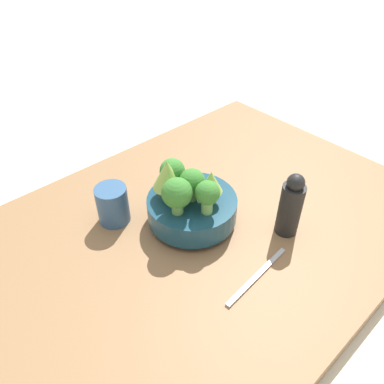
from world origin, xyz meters
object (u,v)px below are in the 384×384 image
(bowl, at_px, (192,208))
(fork, at_px, (257,276))
(pepper_mill, at_px, (291,206))
(cup, at_px, (113,205))

(bowl, xyz_separation_m, fork, (-0.01, -0.21, -0.04))
(pepper_mill, distance_m, fork, 0.17)
(pepper_mill, relative_size, fork, 0.82)
(fork, bearing_deg, bowl, 86.37)
(pepper_mill, bearing_deg, fork, -164.41)
(pepper_mill, xyz_separation_m, fork, (-0.15, -0.04, -0.07))
(pepper_mill, bearing_deg, cup, 132.25)
(bowl, height_order, fork, bowl)
(cup, relative_size, fork, 0.48)
(bowl, bearing_deg, pepper_mill, -50.85)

